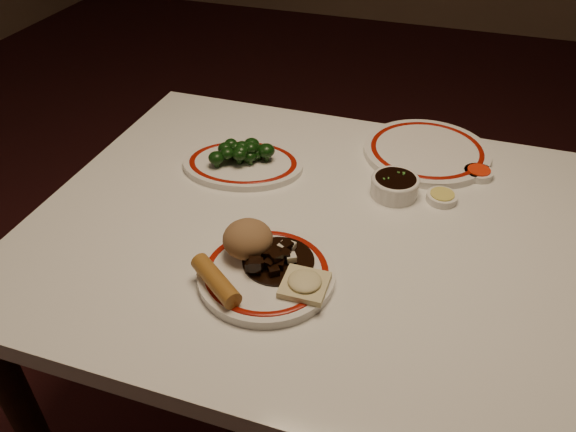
# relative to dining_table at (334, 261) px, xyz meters

# --- Properties ---
(dining_table) EXTENTS (1.20, 0.90, 0.75)m
(dining_table) POSITION_rel_dining_table_xyz_m (0.00, 0.00, 0.00)
(dining_table) COLOR white
(dining_table) RESTS_ON ground
(main_plate) EXTENTS (0.27, 0.27, 0.02)m
(main_plate) POSITION_rel_dining_table_xyz_m (-0.08, -0.18, 0.10)
(main_plate) COLOR white
(main_plate) RESTS_ON dining_table
(rice_mound) EXTENTS (0.09, 0.09, 0.06)m
(rice_mound) POSITION_rel_dining_table_xyz_m (-0.13, -0.15, 0.14)
(rice_mound) COLOR #8F6743
(rice_mound) RESTS_ON main_plate
(spring_roll) EXTENTS (0.11, 0.10, 0.03)m
(spring_roll) POSITION_rel_dining_table_xyz_m (-0.15, -0.25, 0.13)
(spring_roll) COLOR #A46C28
(spring_roll) RESTS_ON main_plate
(fried_wonton) EXTENTS (0.08, 0.08, 0.02)m
(fried_wonton) POSITION_rel_dining_table_xyz_m (-0.01, -0.20, 0.12)
(fried_wonton) COLOR beige
(fried_wonton) RESTS_ON main_plate
(stirfry_heap) EXTENTS (0.13, 0.13, 0.03)m
(stirfry_heap) POSITION_rel_dining_table_xyz_m (-0.07, -0.15, 0.12)
(stirfry_heap) COLOR black
(stirfry_heap) RESTS_ON main_plate
(broccoli_plate) EXTENTS (0.31, 0.28, 0.02)m
(broccoli_plate) POSITION_rel_dining_table_xyz_m (-0.26, 0.14, 0.10)
(broccoli_plate) COLOR white
(broccoli_plate) RESTS_ON dining_table
(broccoli_pile) EXTENTS (0.13, 0.11, 0.05)m
(broccoli_pile) POSITION_rel_dining_table_xyz_m (-0.26, 0.15, 0.13)
(broccoli_pile) COLOR #23471C
(broccoli_pile) RESTS_ON broccoli_plate
(soy_bowl) EXTENTS (0.10, 0.10, 0.04)m
(soy_bowl) POSITION_rel_dining_table_xyz_m (0.09, 0.14, 0.11)
(soy_bowl) COLOR white
(soy_bowl) RESTS_ON dining_table
(sweet_sour_dish) EXTENTS (0.06, 0.06, 0.02)m
(sweet_sour_dish) POSITION_rel_dining_table_xyz_m (0.25, 0.27, 0.10)
(sweet_sour_dish) COLOR white
(sweet_sour_dish) RESTS_ON dining_table
(mustard_dish) EXTENTS (0.06, 0.06, 0.02)m
(mustard_dish) POSITION_rel_dining_table_xyz_m (0.19, 0.15, 0.10)
(mustard_dish) COLOR white
(mustard_dish) RESTS_ON dining_table
(far_plate) EXTENTS (0.30, 0.30, 0.02)m
(far_plate) POSITION_rel_dining_table_xyz_m (0.13, 0.33, 0.10)
(far_plate) COLOR white
(far_plate) RESTS_ON dining_table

